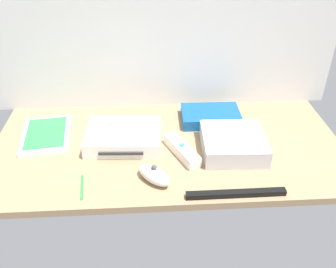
{
  "coord_description": "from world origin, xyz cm",
  "views": [
    {
      "loc": [
        -5.25,
        -85.91,
        60.91
      ],
      "look_at": [
        0.0,
        0.0,
        4.0
      ],
      "focal_mm": 39.45,
      "sensor_mm": 36.0,
      "label": 1
    }
  ],
  "objects_px": {
    "remote_classic_pad": "(127,128)",
    "mini_computer": "(233,143)",
    "game_console": "(124,136)",
    "remote_wand": "(182,150)",
    "network_router": "(211,116)",
    "remote_nunchuk": "(154,175)",
    "game_case": "(46,135)",
    "stylus_pen": "(82,187)",
    "sensor_bar": "(236,194)"
  },
  "relations": [
    {
      "from": "remote_classic_pad",
      "to": "mini_computer",
      "type": "bearing_deg",
      "value": 3.28
    },
    {
      "from": "game_console",
      "to": "remote_wand",
      "type": "height_order",
      "value": "game_console"
    },
    {
      "from": "network_router",
      "to": "remote_nunchuk",
      "type": "bearing_deg",
      "value": -122.59
    },
    {
      "from": "game_case",
      "to": "remote_classic_pad",
      "type": "bearing_deg",
      "value": -19.1
    },
    {
      "from": "remote_nunchuk",
      "to": "remote_classic_pad",
      "type": "xyz_separation_m",
      "value": [
        -0.07,
        0.17,
        0.03
      ]
    },
    {
      "from": "network_router",
      "to": "stylus_pen",
      "type": "distance_m",
      "value": 0.47
    },
    {
      "from": "game_console",
      "to": "stylus_pen",
      "type": "distance_m",
      "value": 0.21
    },
    {
      "from": "remote_nunchuk",
      "to": "stylus_pen",
      "type": "height_order",
      "value": "remote_nunchuk"
    },
    {
      "from": "remote_wand",
      "to": "sensor_bar",
      "type": "bearing_deg",
      "value": -80.72
    },
    {
      "from": "network_router",
      "to": "remote_wand",
      "type": "relative_size",
      "value": 1.21
    },
    {
      "from": "game_case",
      "to": "network_router",
      "type": "height_order",
      "value": "network_router"
    },
    {
      "from": "game_case",
      "to": "remote_classic_pad",
      "type": "xyz_separation_m",
      "value": [
        0.24,
        -0.05,
        0.05
      ]
    },
    {
      "from": "game_case",
      "to": "remote_nunchuk",
      "type": "height_order",
      "value": "remote_nunchuk"
    },
    {
      "from": "mini_computer",
      "to": "remote_classic_pad",
      "type": "distance_m",
      "value": 0.3
    },
    {
      "from": "remote_nunchuk",
      "to": "sensor_bar",
      "type": "bearing_deg",
      "value": -62.12
    },
    {
      "from": "network_router",
      "to": "stylus_pen",
      "type": "height_order",
      "value": "network_router"
    },
    {
      "from": "mini_computer",
      "to": "stylus_pen",
      "type": "height_order",
      "value": "mini_computer"
    },
    {
      "from": "remote_classic_pad",
      "to": "game_console",
      "type": "bearing_deg",
      "value": 161.1
    },
    {
      "from": "network_router",
      "to": "sensor_bar",
      "type": "xyz_separation_m",
      "value": [
        0.01,
        -0.34,
        -0.01
      ]
    },
    {
      "from": "mini_computer",
      "to": "remote_nunchuk",
      "type": "xyz_separation_m",
      "value": [
        -0.22,
        -0.12,
        -0.01
      ]
    },
    {
      "from": "network_router",
      "to": "remote_nunchuk",
      "type": "height_order",
      "value": "remote_nunchuk"
    },
    {
      "from": "remote_wand",
      "to": "remote_classic_pad",
      "type": "bearing_deg",
      "value": 134.54
    },
    {
      "from": "game_console",
      "to": "game_case",
      "type": "distance_m",
      "value": 0.24
    },
    {
      "from": "game_console",
      "to": "remote_wand",
      "type": "bearing_deg",
      "value": -19.39
    },
    {
      "from": "game_case",
      "to": "network_router",
      "type": "bearing_deg",
      "value": 0.11
    },
    {
      "from": "game_console",
      "to": "game_case",
      "type": "bearing_deg",
      "value": 171.72
    },
    {
      "from": "remote_wand",
      "to": "remote_nunchuk",
      "type": "bearing_deg",
      "value": -150.16
    },
    {
      "from": "mini_computer",
      "to": "sensor_bar",
      "type": "relative_size",
      "value": 0.73
    },
    {
      "from": "game_console",
      "to": "sensor_bar",
      "type": "bearing_deg",
      "value": -38.12
    },
    {
      "from": "remote_classic_pad",
      "to": "stylus_pen",
      "type": "relative_size",
      "value": 1.76
    },
    {
      "from": "mini_computer",
      "to": "remote_nunchuk",
      "type": "distance_m",
      "value": 0.25
    },
    {
      "from": "game_case",
      "to": "game_console",
      "type": "bearing_deg",
      "value": -17.93
    },
    {
      "from": "stylus_pen",
      "to": "remote_nunchuk",
      "type": "bearing_deg",
      "value": 4.48
    },
    {
      "from": "network_router",
      "to": "remote_nunchuk",
      "type": "xyz_separation_m",
      "value": [
        -0.19,
        -0.28,
        0.0
      ]
    },
    {
      "from": "mini_computer",
      "to": "stylus_pen",
      "type": "xyz_separation_m",
      "value": [
        -0.4,
        -0.13,
        -0.02
      ]
    },
    {
      "from": "remote_classic_pad",
      "to": "sensor_bar",
      "type": "xyz_separation_m",
      "value": [
        0.26,
        -0.23,
        -0.05
      ]
    },
    {
      "from": "mini_computer",
      "to": "sensor_bar",
      "type": "xyz_separation_m",
      "value": [
        -0.03,
        -0.18,
        -0.02
      ]
    },
    {
      "from": "sensor_bar",
      "to": "network_router",
      "type": "bearing_deg",
      "value": 90.86
    },
    {
      "from": "sensor_bar",
      "to": "stylus_pen",
      "type": "xyz_separation_m",
      "value": [
        -0.37,
        0.05,
        -0.0
      ]
    },
    {
      "from": "mini_computer",
      "to": "remote_nunchuk",
      "type": "relative_size",
      "value": 1.71
    },
    {
      "from": "mini_computer",
      "to": "network_router",
      "type": "relative_size",
      "value": 0.97
    },
    {
      "from": "game_case",
      "to": "sensor_bar",
      "type": "height_order",
      "value": "game_case"
    },
    {
      "from": "remote_classic_pad",
      "to": "remote_wand",
      "type": "bearing_deg",
      "value": -8.47
    },
    {
      "from": "network_router",
      "to": "remote_nunchuk",
      "type": "distance_m",
      "value": 0.34
    },
    {
      "from": "network_router",
      "to": "remote_classic_pad",
      "type": "xyz_separation_m",
      "value": [
        -0.26,
        -0.11,
        0.04
      ]
    },
    {
      "from": "remote_nunchuk",
      "to": "stylus_pen",
      "type": "relative_size",
      "value": 1.14
    },
    {
      "from": "sensor_bar",
      "to": "remote_classic_pad",
      "type": "bearing_deg",
      "value": 138.27
    },
    {
      "from": "game_case",
      "to": "remote_nunchuk",
      "type": "distance_m",
      "value": 0.38
    },
    {
      "from": "network_router",
      "to": "sensor_bar",
      "type": "height_order",
      "value": "network_router"
    },
    {
      "from": "mini_computer",
      "to": "remote_classic_pad",
      "type": "relative_size",
      "value": 1.11
    }
  ]
}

